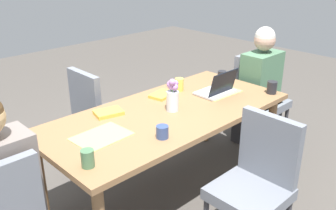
% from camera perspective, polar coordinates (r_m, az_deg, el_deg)
% --- Properties ---
extents(ground_plane, '(10.00, 10.00, 0.00)m').
position_cam_1_polar(ground_plane, '(3.19, 0.00, -12.87)').
color(ground_plane, '#4C4742').
extents(dining_table, '(1.96, 0.90, 0.72)m').
position_cam_1_polar(dining_table, '(2.86, 0.00, -2.35)').
color(dining_table, olive).
rests_on(dining_table, ground_plane).
extents(chair_head_right_left_near, '(0.44, 0.44, 0.90)m').
position_cam_1_polar(chair_head_right_left_near, '(3.90, 13.26, 1.72)').
color(chair_head_right_left_near, slate).
rests_on(chair_head_right_left_near, ground_plane).
extents(person_head_right_left_near, '(0.40, 0.36, 1.19)m').
position_cam_1_polar(person_head_right_left_near, '(3.80, 13.73, 1.59)').
color(person_head_right_left_near, '#2D2D33').
rests_on(person_head_right_left_near, ground_plane).
extents(person_head_left_left_mid, '(0.40, 0.36, 1.19)m').
position_cam_1_polar(person_head_left_left_mid, '(2.36, -23.79, -13.87)').
color(person_head_left_left_mid, '#2D2D33').
rests_on(person_head_left_left_mid, ground_plane).
extents(chair_far_left_far, '(0.44, 0.44, 0.90)m').
position_cam_1_polar(chair_far_left_far, '(3.42, -10.68, -1.08)').
color(chair_far_left_far, slate).
rests_on(chair_far_left_far, ground_plane).
extents(chair_near_right_near, '(0.44, 0.44, 0.90)m').
position_cam_1_polar(chair_near_right_near, '(2.52, 13.40, -10.71)').
color(chair_near_right_near, slate).
rests_on(chair_near_right_near, ground_plane).
extents(flower_vase, '(0.10, 0.09, 0.26)m').
position_cam_1_polar(flower_vase, '(2.79, 0.70, 1.57)').
color(flower_vase, silver).
rests_on(flower_vase, dining_table).
extents(placemat_head_right_left_near, '(0.37, 0.28, 0.00)m').
position_cam_1_polar(placemat_head_right_left_near, '(3.23, 7.57, 1.99)').
color(placemat_head_right_left_near, '#9EBC66').
rests_on(placemat_head_right_left_near, dining_table).
extents(placemat_head_left_left_mid, '(0.37, 0.28, 0.00)m').
position_cam_1_polar(placemat_head_left_left_mid, '(2.50, -10.09, -4.71)').
color(placemat_head_left_left_mid, '#9EBC66').
rests_on(placemat_head_left_left_mid, dining_table).
extents(laptop_head_right_left_near, '(0.32, 0.22, 0.21)m').
position_cam_1_polar(laptop_head_right_left_near, '(3.17, 7.53, 2.41)').
color(laptop_head_right_left_near, silver).
rests_on(laptop_head_right_left_near, dining_table).
extents(coffee_mug_near_left, '(0.08, 0.08, 0.11)m').
position_cam_1_polar(coffee_mug_near_left, '(3.28, 15.56, 2.60)').
color(coffee_mug_near_left, '#232328').
rests_on(coffee_mug_near_left, dining_table).
extents(coffee_mug_near_right, '(0.08, 0.08, 0.08)m').
position_cam_1_polar(coffee_mug_near_right, '(3.54, 8.22, 4.50)').
color(coffee_mug_near_right, '#232328').
rests_on(coffee_mug_near_right, dining_table).
extents(coffee_mug_centre_left, '(0.08, 0.08, 0.08)m').
position_cam_1_polar(coffee_mug_centre_left, '(2.43, -0.87, -4.13)').
color(coffee_mug_centre_left, '#33477A').
rests_on(coffee_mug_centre_left, dining_table).
extents(coffee_mug_centre_right, '(0.08, 0.08, 0.10)m').
position_cam_1_polar(coffee_mug_centre_right, '(2.16, -12.15, -7.96)').
color(coffee_mug_centre_right, '#47704C').
rests_on(coffee_mug_centre_right, dining_table).
extents(coffee_mug_far_left, '(0.08, 0.08, 0.11)m').
position_cam_1_polar(coffee_mug_far_left, '(3.23, 1.72, 3.15)').
color(coffee_mug_far_left, '#DBC64C').
rests_on(coffee_mug_far_left, dining_table).
extents(book_red_cover, '(0.23, 0.19, 0.03)m').
position_cam_1_polar(book_red_cover, '(2.81, -9.05, -1.17)').
color(book_red_cover, gold).
rests_on(book_red_cover, dining_table).
extents(book_blue_cover, '(0.22, 0.17, 0.02)m').
position_cam_1_polar(book_blue_cover, '(3.11, -0.92, 1.55)').
color(book_blue_cover, gold).
rests_on(book_blue_cover, dining_table).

